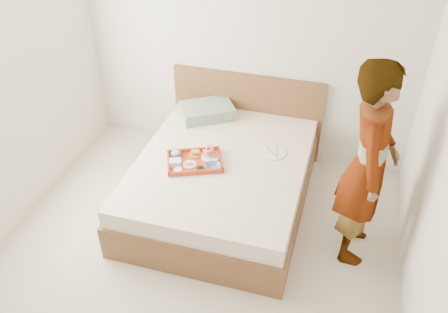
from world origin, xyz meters
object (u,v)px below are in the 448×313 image
object	(u,v)px
bed	(222,182)
tray	(195,161)
person	(368,166)
dinner_plate	(273,152)

from	to	relation	value
bed	tray	size ratio (longest dim) A/B	3.96
bed	person	bearing A→B (deg)	-10.58
person	bed	bearing A→B (deg)	79.12
tray	dinner_plate	bearing A→B (deg)	5.18
bed	person	xyz separation A→B (m)	(1.28, -0.24, 0.65)
person	dinner_plate	bearing A→B (deg)	59.69
dinner_plate	person	size ratio (longest dim) A/B	0.13
dinner_plate	person	distance (m)	1.04
dinner_plate	bed	bearing A→B (deg)	-151.13
bed	tray	bearing A→B (deg)	-152.44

